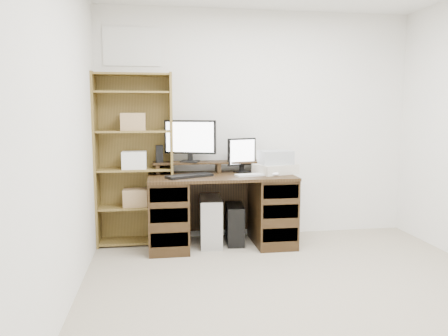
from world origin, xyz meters
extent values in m
cube|color=tan|center=(0.00, 0.00, -0.01)|extent=(3.50, 4.00, 0.02)
cube|color=white|center=(0.00, 2.01, 1.25)|extent=(3.50, 0.02, 2.50)
cube|color=white|center=(-1.76, 0.00, 1.25)|extent=(0.02, 4.00, 2.50)
cube|color=white|center=(-1.35, 1.99, 2.08)|extent=(0.60, 0.01, 0.40)
cube|color=black|center=(-0.46, 1.63, 0.73)|extent=(1.50, 0.70, 0.03)
cube|color=black|center=(-1.01, 1.63, 0.36)|extent=(0.40, 0.66, 0.72)
cube|color=black|center=(0.09, 1.63, 0.36)|extent=(0.40, 0.66, 0.72)
cube|color=black|center=(-0.46, 1.96, 0.40)|extent=(1.48, 0.02, 0.65)
cube|color=black|center=(-1.01, 1.30, 0.18)|extent=(0.36, 0.01, 0.14)
cube|color=black|center=(-1.01, 1.30, 0.42)|extent=(0.36, 0.01, 0.14)
cube|color=black|center=(-1.01, 1.30, 0.62)|extent=(0.36, 0.01, 0.14)
cube|color=black|center=(0.09, 1.30, 0.18)|extent=(0.36, 0.01, 0.14)
cube|color=black|center=(0.09, 1.30, 0.42)|extent=(0.36, 0.01, 0.14)
cube|color=black|center=(0.09, 1.30, 0.62)|extent=(0.36, 0.01, 0.14)
cube|color=black|center=(-1.11, 1.85, 0.80)|extent=(0.04, 0.20, 0.10)
cube|color=black|center=(-0.46, 1.85, 0.80)|extent=(0.04, 0.20, 0.10)
cube|color=black|center=(0.19, 1.85, 0.80)|extent=(0.04, 0.20, 0.10)
cube|color=black|center=(-0.46, 1.85, 0.86)|extent=(1.40, 0.22, 0.02)
cube|color=black|center=(-0.77, 1.81, 0.88)|extent=(0.22, 0.20, 0.02)
cube|color=black|center=(-0.76, 1.83, 0.94)|extent=(0.06, 0.05, 0.10)
cube|color=black|center=(-0.76, 1.83, 1.14)|extent=(0.54, 0.22, 0.36)
cube|color=white|center=(-0.77, 1.81, 1.14)|extent=(0.49, 0.18, 0.32)
cube|color=black|center=(-0.20, 1.79, 0.76)|extent=(0.19, 0.17, 0.01)
cube|color=black|center=(-0.21, 1.81, 0.81)|extent=(0.05, 0.04, 0.09)
cube|color=black|center=(-0.21, 1.81, 0.97)|extent=(0.33, 0.15, 0.29)
cube|color=white|center=(-0.20, 1.79, 0.97)|extent=(0.28, 0.11, 0.26)
cube|color=black|center=(-1.09, 1.83, 0.96)|extent=(0.08, 0.08, 0.18)
cube|color=black|center=(-0.80, 1.53, 0.76)|extent=(0.50, 0.34, 0.03)
cube|color=silver|center=(-0.12, 1.54, 0.76)|extent=(0.43, 0.21, 0.02)
ellipsoid|color=white|center=(0.07, 1.49, 0.77)|extent=(0.11, 0.09, 0.04)
cube|color=beige|center=(0.13, 1.66, 0.80)|extent=(0.48, 0.42, 0.10)
cube|color=#9FA5A9|center=(0.13, 1.66, 0.92)|extent=(0.36, 0.28, 0.14)
cube|color=#B1B3B8|center=(-0.56, 1.69, 0.25)|extent=(0.26, 0.52, 0.50)
cube|color=black|center=(-0.30, 1.69, 0.21)|extent=(0.21, 0.43, 0.41)
cube|color=#19FF33|center=(-0.32, 1.49, 0.30)|extent=(0.01, 0.00, 0.01)
cube|color=olive|center=(-1.74, 1.83, 0.90)|extent=(0.02, 0.30, 1.80)
cube|color=olive|center=(-0.96, 1.83, 0.90)|extent=(0.02, 0.30, 1.80)
cube|color=olive|center=(-1.35, 1.97, 0.90)|extent=(0.80, 0.01, 1.80)
cube|color=olive|center=(-1.35, 1.83, 0.03)|extent=(0.75, 0.28, 0.02)
cube|color=olive|center=(-1.35, 1.83, 0.40)|extent=(0.75, 0.28, 0.02)
cube|color=olive|center=(-1.35, 1.83, 0.80)|extent=(0.75, 0.28, 0.02)
cube|color=olive|center=(-1.35, 1.83, 1.20)|extent=(0.75, 0.28, 0.02)
cube|color=olive|center=(-1.35, 1.83, 1.60)|extent=(0.75, 0.28, 0.02)
cube|color=olive|center=(-1.35, 1.83, 1.78)|extent=(0.75, 0.28, 0.02)
cube|color=#A07F54|center=(-1.35, 1.83, 0.50)|extent=(0.25, 0.20, 0.18)
cube|color=white|center=(-1.35, 1.83, 0.90)|extent=(0.25, 0.20, 0.18)
cube|color=#A07F54|center=(-1.35, 1.83, 1.30)|extent=(0.25, 0.20, 0.18)
camera|label=1|loc=(-1.10, -2.80, 1.41)|focal=35.00mm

